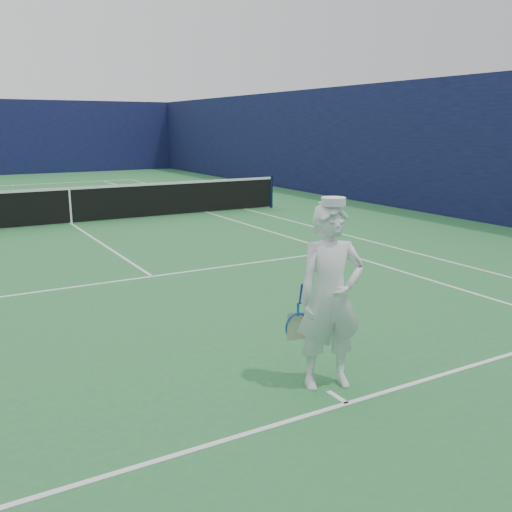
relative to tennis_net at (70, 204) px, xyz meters
The scene contains 5 objects.
ground 0.55m from the tennis_net, ahead, with size 80.00×80.00×0.00m, color #2B713A.
court_markings 0.55m from the tennis_net, ahead, with size 11.03×23.83×0.01m.
windscreen_fence 1.45m from the tennis_net, ahead, with size 20.12×36.12×4.00m.
tennis_net is the anchor object (origin of this frame).
tennis_player 11.46m from the tennis_net, 89.54° to the right, with size 0.79×0.67×1.96m.
Camera 1 is at (-3.29, -15.83, 2.63)m, focal length 40.00 mm.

